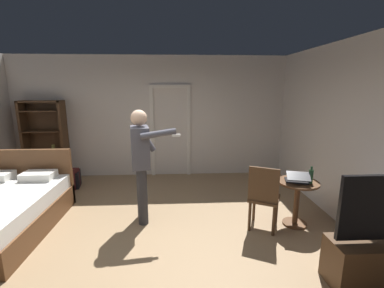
% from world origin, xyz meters
% --- Properties ---
extents(ground_plane, '(6.83, 6.83, 0.00)m').
position_xyz_m(ground_plane, '(0.00, 0.00, 0.00)').
color(ground_plane, '#997A56').
extents(wall_back, '(6.45, 0.12, 2.78)m').
position_xyz_m(wall_back, '(0.00, 2.97, 1.39)').
color(wall_back, silver).
rests_on(wall_back, ground_plane).
extents(wall_right, '(0.12, 6.06, 2.78)m').
position_xyz_m(wall_right, '(3.16, 0.00, 1.39)').
color(wall_right, silver).
rests_on(wall_right, ground_plane).
extents(doorway_frame, '(0.93, 0.08, 2.13)m').
position_xyz_m(doorway_frame, '(0.45, 2.89, 1.22)').
color(doorway_frame, white).
rests_on(doorway_frame, ground_plane).
extents(bookshelf, '(0.91, 0.32, 1.79)m').
position_xyz_m(bookshelf, '(-2.34, 2.74, 0.97)').
color(bookshelf, '#4C331E').
rests_on(bookshelf, ground_plane).
extents(side_table, '(0.60, 0.60, 0.70)m').
position_xyz_m(side_table, '(2.41, 0.41, 0.47)').
color(side_table, brown).
rests_on(side_table, ground_plane).
extents(laptop, '(0.40, 0.40, 0.17)m').
position_xyz_m(laptop, '(2.37, 0.37, 0.75)').
color(laptop, black).
rests_on(laptop, side_table).
extents(bottle_on_table, '(0.06, 0.06, 0.25)m').
position_xyz_m(bottle_on_table, '(2.55, 0.33, 0.81)').
color(bottle_on_table, '#255130').
rests_on(bottle_on_table, side_table).
extents(wooden_chair, '(0.56, 0.56, 0.99)m').
position_xyz_m(wooden_chair, '(1.85, 0.28, 0.54)').
color(wooden_chair, '#4C331E').
rests_on(wooden_chair, ground_plane).
extents(person_blue_shirt, '(0.77, 0.58, 1.76)m').
position_xyz_m(person_blue_shirt, '(0.06, 0.68, 1.02)').
color(person_blue_shirt, '#333338').
rests_on(person_blue_shirt, ground_plane).
extents(suitcase_dark, '(0.56, 0.41, 0.41)m').
position_xyz_m(suitcase_dark, '(-1.75, 2.08, 0.21)').
color(suitcase_dark, '#4C1919').
rests_on(suitcase_dark, ground_plane).
extents(suitcase_small, '(0.61, 0.47, 0.34)m').
position_xyz_m(suitcase_small, '(-1.75, 2.16, 0.17)').
color(suitcase_small, black).
rests_on(suitcase_small, ground_plane).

